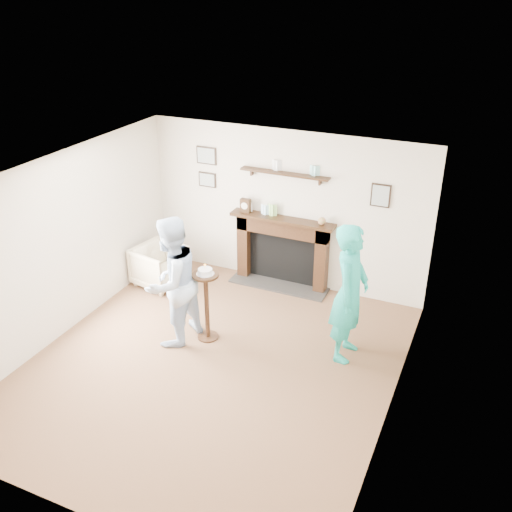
{
  "coord_description": "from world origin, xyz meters",
  "views": [
    {
      "loc": [
        2.94,
        -5.21,
        4.52
      ],
      "look_at": [
        0.21,
        0.9,
        1.21
      ],
      "focal_mm": 40.0,
      "sensor_mm": 36.0,
      "label": 1
    }
  ],
  "objects_px": {
    "woman": "(345,354)",
    "pedestal_table": "(206,293)",
    "armchair": "(162,284)",
    "man": "(176,339)"
  },
  "relations": [
    {
      "from": "man",
      "to": "woman",
      "type": "height_order",
      "value": "woman"
    },
    {
      "from": "man",
      "to": "woman",
      "type": "relative_size",
      "value": 0.97
    },
    {
      "from": "armchair",
      "to": "man",
      "type": "distance_m",
      "value": 1.62
    },
    {
      "from": "armchair",
      "to": "pedestal_table",
      "type": "distance_m",
      "value": 1.88
    },
    {
      "from": "woman",
      "to": "pedestal_table",
      "type": "bearing_deg",
      "value": 102.65
    },
    {
      "from": "armchair",
      "to": "man",
      "type": "bearing_deg",
      "value": -129.25
    },
    {
      "from": "armchair",
      "to": "woman",
      "type": "distance_m",
      "value": 3.31
    },
    {
      "from": "woman",
      "to": "pedestal_table",
      "type": "height_order",
      "value": "pedestal_table"
    },
    {
      "from": "woman",
      "to": "pedestal_table",
      "type": "relative_size",
      "value": 1.63
    },
    {
      "from": "pedestal_table",
      "to": "man",
      "type": "bearing_deg",
      "value": -149.42
    }
  ]
}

